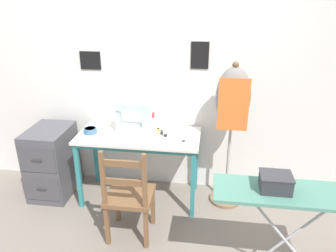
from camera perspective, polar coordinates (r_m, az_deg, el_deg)
The scene contains 14 objects.
ground_plane at distance 3.39m, azimuth -5.78°, elevation -14.87°, with size 14.00×14.00×0.00m, color gray.
wall_back at distance 3.41m, azimuth -4.12°, elevation 9.29°, with size 10.00×0.06×2.55m.
sewing_table at distance 3.28m, azimuth -5.12°, elevation -2.95°, with size 1.21×0.57×0.73m.
sewing_machine at distance 3.24m, azimuth -5.40°, elevation 1.25°, with size 0.38×0.16×0.34m.
fabric_bowl at distance 3.36m, azimuth -13.39°, elevation -0.75°, with size 0.13×0.13×0.05m.
scissors at distance 3.10m, azimuth 3.34°, elevation -2.67°, with size 0.15×0.06×0.01m.
thread_spool_near_machine at distance 3.30m, azimuth -1.71°, elevation -0.68°, with size 0.04×0.04×0.04m.
thread_spool_mid_table at distance 3.23m, azimuth -1.11°, elevation -1.14°, with size 0.03×0.03×0.04m.
thread_spool_far_edge at distance 3.19m, azimuth -0.46°, elevation -1.55°, with size 0.04×0.04×0.04m.
wooden_chair at distance 2.89m, azimuth -6.82°, elevation -12.06°, with size 0.40×0.38×0.90m.
filing_cabinet at distance 3.70m, azimuth -19.53°, elevation -5.87°, with size 0.40×0.56×0.74m.
dress_form at distance 3.12m, azimuth 11.16°, elevation 3.48°, with size 0.33×0.32×1.47m.
ironing_board at distance 2.42m, azimuth 20.85°, elevation -11.54°, with size 1.07×0.34×0.81m.
storage_box at distance 2.34m, azimuth 18.22°, elevation -9.30°, with size 0.21×0.18×0.12m.
Camera 1 is at (0.70, -2.61, 2.06)m, focal length 35.00 mm.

